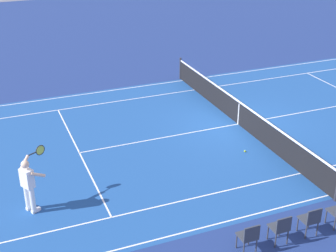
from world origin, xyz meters
TOP-DOWN VIEW (x-y plane):
  - ground_plane at (0.00, 0.00)m, footprint 60.00×60.00m
  - court_slab at (0.00, 0.00)m, footprint 24.20×11.40m
  - court_line_markings at (0.00, 0.00)m, footprint 23.85×11.05m
  - tennis_net at (0.00, 0.00)m, footprint 0.10×11.70m
  - tennis_player_near at (8.41, 2.92)m, footprint 0.85×1.01m
  - tennis_ball at (0.94, 2.15)m, footprint 0.07×0.07m
  - spectator_chair_1 at (1.75, 6.84)m, footprint 0.44×0.44m
  - spectator_chair_2 at (2.68, 6.84)m, footprint 0.44×0.44m
  - spectator_chair_3 at (3.62, 6.84)m, footprint 0.44×0.44m

SIDE VIEW (x-z plane):
  - ground_plane at x=0.00m, z-range 0.00..0.00m
  - court_slab at x=0.00m, z-range 0.00..0.00m
  - court_line_markings at x=0.00m, z-range 0.00..0.01m
  - tennis_ball at x=0.94m, z-range 0.00..0.07m
  - tennis_net at x=0.00m, z-range -0.05..1.03m
  - spectator_chair_1 at x=1.75m, z-range 0.08..0.96m
  - spectator_chair_2 at x=2.68m, z-range 0.08..0.96m
  - spectator_chair_3 at x=3.62m, z-range 0.08..0.96m
  - tennis_player_near at x=8.41m, z-range 0.08..1.78m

